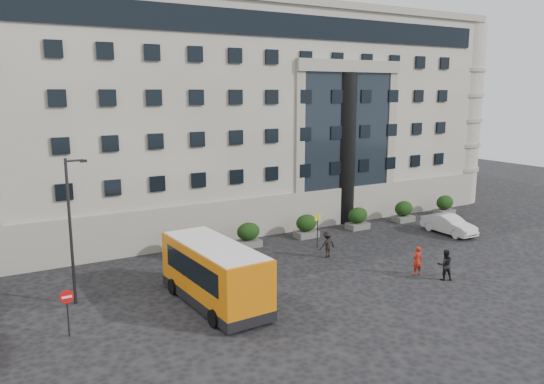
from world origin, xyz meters
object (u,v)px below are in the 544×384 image
Objects in this scene: hedge_a at (182,245)px; hedge_f at (445,205)px; hedge_d at (358,218)px; pedestrian_a at (417,261)px; minibus at (214,271)px; no_entry_sign at (67,304)px; red_truck at (28,223)px; hedge_e at (404,211)px; street_lamp at (71,226)px; pedestrian_c at (327,244)px; hedge_c at (306,226)px; bus_stop_sign at (318,225)px; white_taxi at (449,224)px; hedge_b at (248,235)px; pedestrian_b at (445,265)px.

hedge_f is (26.00, 0.00, 0.00)m from hedge_a.
pedestrian_a reaches higher than hedge_d.
pedestrian_a is (12.97, -2.13, -0.92)m from minibus.
red_truck is (0.21, 18.91, -0.27)m from no_entry_sign.
hedge_a is at bearing -63.46° from red_truck.
pedestrian_a is (-9.25, -10.82, 0.00)m from hedge_e.
hedge_d is 26.39m from red_truck.
street_lamp is 17.05m from pedestrian_c.
hedge_e is 29.34m from street_lamp.
hedge_c is at bearing -76.52° from pedestrian_a.
street_lamp reaches higher than bus_stop_sign.
red_truck reaches higher than no_entry_sign.
pedestrian_a reaches higher than white_taxi.
hedge_c is at bearing 0.00° from hedge_b.
hedge_b is 1.00× the size of hedge_e.
minibus is (7.59, 0.15, 0.20)m from no_entry_sign.
bus_stop_sign reaches higher than pedestrian_c.
pedestrian_c reaches higher than hedge_f.
hedge_b is 15.60m from hedge_e.
pedestrian_a is (11.55, -10.82, 0.00)m from hedge_a.
minibus is 4.26× the size of pedestrian_b.
minibus is at bearing -143.68° from hedge_c.
pedestrian_a is at bearing -143.18° from hedge_f.
hedge_c is 1.00× the size of hedge_d.
street_lamp is at bearing -168.47° from hedge_d.
hedge_b is 0.73× the size of bus_stop_sign.
white_taxi is 2.46× the size of pedestrian_b.
white_taxi is (0.20, -4.97, -0.15)m from hedge_e.
red_truck is 2.81× the size of pedestrian_b.
hedge_e is at bearing 9.48° from street_lamp.
bus_stop_sign is (17.44, 2.00, -2.64)m from street_lamp.
pedestrian_a is at bearing -110.51° from hedge_d.
hedge_a is 1.00× the size of hedge_e.
hedge_f is at bearing 0.00° from hedge_b.
hedge_e is at bearing 0.00° from hedge_c.
hedge_e is at bearing -33.36° from red_truck.
red_truck reaches higher than hedge_c.
pedestrian_a is 1.00× the size of pedestrian_c.
bus_stop_sign reaches higher than hedge_a.
hedge_b is 1.00× the size of hedge_d.
pedestrian_b reaches higher than hedge_e.
street_lamp is 17.75m from bus_stop_sign.
hedge_d is (5.20, 0.00, 0.00)m from hedge_c.
pedestrian_b is 1.03× the size of pedestrian_c.
hedge_c is 0.99× the size of pedestrian_a.
bus_stop_sign is at bearing -46.38° from pedestrian_b.
minibus reaches higher than white_taxi.
bus_stop_sign is at bearing -155.34° from hedge_d.
bus_stop_sign reaches higher than pedestrian_a.
bus_stop_sign is (4.30, -2.80, 0.80)m from hedge_b.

